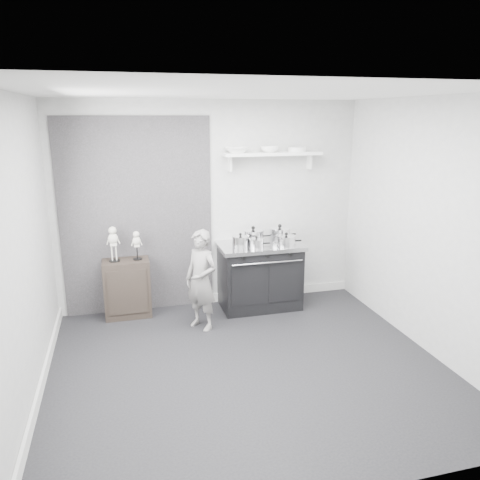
# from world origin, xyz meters

# --- Properties ---
(ground) EXTENTS (4.00, 4.00, 0.00)m
(ground) POSITION_xyz_m (0.00, 0.00, 0.00)
(ground) COLOR black
(ground) RESTS_ON ground
(room_shell) EXTENTS (4.02, 3.62, 2.71)m
(room_shell) POSITION_xyz_m (-0.09, 0.15, 1.64)
(room_shell) COLOR #A5A5A3
(room_shell) RESTS_ON ground
(wall_shelf) EXTENTS (1.30, 0.26, 0.24)m
(wall_shelf) POSITION_xyz_m (0.80, 1.68, 2.01)
(wall_shelf) COLOR white
(wall_shelf) RESTS_ON room_shell
(stove) EXTENTS (1.09, 0.68, 0.87)m
(stove) POSITION_xyz_m (0.59, 1.48, 0.44)
(stove) COLOR black
(stove) RESTS_ON ground
(side_cabinet) EXTENTS (0.57, 0.33, 0.75)m
(side_cabinet) POSITION_xyz_m (-1.13, 1.61, 0.37)
(side_cabinet) COLOR black
(side_cabinet) RESTS_ON ground
(child) EXTENTS (0.51, 0.53, 1.22)m
(child) POSITION_xyz_m (-0.28, 1.02, 0.61)
(child) COLOR slate
(child) RESTS_ON ground
(pot_front_left) EXTENTS (0.31, 0.22, 0.19)m
(pot_front_left) POSITION_xyz_m (0.30, 1.40, 0.95)
(pot_front_left) COLOR white
(pot_front_left) RESTS_ON stove
(pot_back_left) EXTENTS (0.37, 0.29, 0.22)m
(pot_back_left) POSITION_xyz_m (0.52, 1.57, 0.96)
(pot_back_left) COLOR white
(pot_back_left) RESTS_ON stove
(pot_back_right) EXTENTS (0.37, 0.29, 0.23)m
(pot_back_right) POSITION_xyz_m (0.88, 1.55, 0.97)
(pot_back_right) COLOR white
(pot_back_right) RESTS_ON stove
(pot_front_right) EXTENTS (0.33, 0.24, 0.18)m
(pot_front_right) POSITION_xyz_m (0.88, 1.29, 0.94)
(pot_front_right) COLOR white
(pot_front_right) RESTS_ON stove
(pot_front_center) EXTENTS (0.27, 0.18, 0.15)m
(pot_front_center) POSITION_xyz_m (0.49, 1.31, 0.93)
(pot_front_center) COLOR white
(pot_front_center) RESTS_ON stove
(skeleton_full) EXTENTS (0.14, 0.09, 0.51)m
(skeleton_full) POSITION_xyz_m (-1.26, 1.61, 1.00)
(skeleton_full) COLOR beige
(skeleton_full) RESTS_ON side_cabinet
(skeleton_torso) EXTENTS (0.12, 0.08, 0.42)m
(skeleton_torso) POSITION_xyz_m (-0.98, 1.61, 0.96)
(skeleton_torso) COLOR beige
(skeleton_torso) RESTS_ON side_cabinet
(bowl_large) EXTENTS (0.30, 0.30, 0.07)m
(bowl_large) POSITION_xyz_m (0.32, 1.67, 2.08)
(bowl_large) COLOR white
(bowl_large) RESTS_ON wall_shelf
(bowl_small) EXTENTS (0.24, 0.24, 0.07)m
(bowl_small) POSITION_xyz_m (0.76, 1.67, 2.08)
(bowl_small) COLOR white
(bowl_small) RESTS_ON wall_shelf
(plate_stack) EXTENTS (0.24, 0.24, 0.06)m
(plate_stack) POSITION_xyz_m (1.14, 1.67, 2.07)
(plate_stack) COLOR silver
(plate_stack) RESTS_ON wall_shelf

